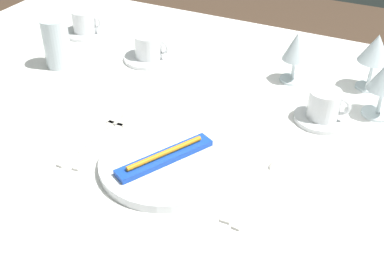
{
  "coord_description": "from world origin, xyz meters",
  "views": [
    {
      "loc": [
        0.4,
        -0.87,
        1.35
      ],
      "look_at": [
        0.02,
        -0.11,
        0.76
      ],
      "focal_mm": 45.13,
      "sensor_mm": 36.0,
      "label": 1
    }
  ],
  "objects_px": {
    "toothbrush_package": "(165,157)",
    "coffee_cup_far": "(86,21)",
    "wine_glass_centre": "(296,49)",
    "dinner_knife": "(245,187)",
    "spoon_soup": "(265,184)",
    "coffee_cup_left": "(325,104)",
    "drink_tumbler": "(57,46)",
    "fork_outer": "(106,139)",
    "dinner_plate": "(165,163)",
    "coffee_cup_right": "(149,46)",
    "fork_inner": "(95,136)",
    "wine_glass_left": "(376,50)"
  },
  "relations": [
    {
      "from": "drink_tumbler",
      "to": "coffee_cup_right",
      "type": "bearing_deg",
      "value": 34.64
    },
    {
      "from": "toothbrush_package",
      "to": "spoon_soup",
      "type": "relative_size",
      "value": 0.94
    },
    {
      "from": "dinner_knife",
      "to": "wine_glass_left",
      "type": "bearing_deg",
      "value": 74.05
    },
    {
      "from": "dinner_knife",
      "to": "drink_tumbler",
      "type": "xyz_separation_m",
      "value": [
        -0.64,
        0.24,
        0.06
      ]
    },
    {
      "from": "dinner_plate",
      "to": "coffee_cup_right",
      "type": "height_order",
      "value": "coffee_cup_right"
    },
    {
      "from": "fork_outer",
      "to": "wine_glass_left",
      "type": "height_order",
      "value": "wine_glass_left"
    },
    {
      "from": "toothbrush_package",
      "to": "coffee_cup_far",
      "type": "distance_m",
      "value": 0.71
    },
    {
      "from": "wine_glass_centre",
      "to": "dinner_knife",
      "type": "bearing_deg",
      "value": -84.63
    },
    {
      "from": "fork_inner",
      "to": "coffee_cup_left",
      "type": "distance_m",
      "value": 0.51
    },
    {
      "from": "fork_outer",
      "to": "spoon_soup",
      "type": "height_order",
      "value": "spoon_soup"
    },
    {
      "from": "fork_outer",
      "to": "coffee_cup_right",
      "type": "height_order",
      "value": "coffee_cup_right"
    },
    {
      "from": "dinner_knife",
      "to": "coffee_cup_left",
      "type": "bearing_deg",
      "value": 75.92
    },
    {
      "from": "spoon_soup",
      "to": "coffee_cup_right",
      "type": "bearing_deg",
      "value": 142.12
    },
    {
      "from": "fork_outer",
      "to": "coffee_cup_far",
      "type": "distance_m",
      "value": 0.58
    },
    {
      "from": "toothbrush_package",
      "to": "wine_glass_left",
      "type": "relative_size",
      "value": 1.4
    },
    {
      "from": "dinner_knife",
      "to": "coffee_cup_left",
      "type": "height_order",
      "value": "coffee_cup_left"
    },
    {
      "from": "dinner_plate",
      "to": "toothbrush_package",
      "type": "bearing_deg",
      "value": 97.13
    },
    {
      "from": "wine_glass_centre",
      "to": "dinner_plate",
      "type": "bearing_deg",
      "value": -105.15
    },
    {
      "from": "dinner_plate",
      "to": "drink_tumbler",
      "type": "height_order",
      "value": "drink_tumbler"
    },
    {
      "from": "dinner_knife",
      "to": "wine_glass_centre",
      "type": "relative_size",
      "value": 1.63
    },
    {
      "from": "fork_inner",
      "to": "wine_glass_centre",
      "type": "xyz_separation_m",
      "value": [
        0.31,
        0.44,
        0.09
      ]
    },
    {
      "from": "coffee_cup_left",
      "to": "wine_glass_centre",
      "type": "relative_size",
      "value": 0.72
    },
    {
      "from": "fork_outer",
      "to": "drink_tumbler",
      "type": "height_order",
      "value": "drink_tumbler"
    },
    {
      "from": "dinner_plate",
      "to": "toothbrush_package",
      "type": "height_order",
      "value": "toothbrush_package"
    },
    {
      "from": "dinner_knife",
      "to": "coffee_cup_far",
      "type": "relative_size",
      "value": 2.15
    },
    {
      "from": "toothbrush_package",
      "to": "fork_outer",
      "type": "relative_size",
      "value": 0.98
    },
    {
      "from": "fork_outer",
      "to": "dinner_knife",
      "type": "relative_size",
      "value": 0.96
    },
    {
      "from": "toothbrush_package",
      "to": "coffee_cup_far",
      "type": "relative_size",
      "value": 2.02
    },
    {
      "from": "coffee_cup_left",
      "to": "fork_inner",
      "type": "bearing_deg",
      "value": -146.12
    },
    {
      "from": "fork_outer",
      "to": "coffee_cup_right",
      "type": "bearing_deg",
      "value": 106.33
    },
    {
      "from": "coffee_cup_right",
      "to": "wine_glass_left",
      "type": "bearing_deg",
      "value": 10.43
    },
    {
      "from": "toothbrush_package",
      "to": "coffee_cup_far",
      "type": "xyz_separation_m",
      "value": [
        -0.53,
        0.46,
        0.02
      ]
    },
    {
      "from": "wine_glass_centre",
      "to": "coffee_cup_far",
      "type": "bearing_deg",
      "value": 179.33
    },
    {
      "from": "spoon_soup",
      "to": "dinner_plate",
      "type": "bearing_deg",
      "value": -169.32
    },
    {
      "from": "coffee_cup_right",
      "to": "drink_tumbler",
      "type": "relative_size",
      "value": 0.77
    },
    {
      "from": "fork_outer",
      "to": "coffee_cup_far",
      "type": "height_order",
      "value": "coffee_cup_far"
    },
    {
      "from": "fork_outer",
      "to": "dinner_knife",
      "type": "height_order",
      "value": "same"
    },
    {
      "from": "coffee_cup_left",
      "to": "coffee_cup_right",
      "type": "xyz_separation_m",
      "value": [
        -0.51,
        0.09,
        -0.0
      ]
    },
    {
      "from": "fork_outer",
      "to": "toothbrush_package",
      "type": "bearing_deg",
      "value": -8.5
    },
    {
      "from": "toothbrush_package",
      "to": "fork_outer",
      "type": "bearing_deg",
      "value": 171.5
    },
    {
      "from": "dinner_plate",
      "to": "fork_outer",
      "type": "height_order",
      "value": "dinner_plate"
    },
    {
      "from": "coffee_cup_far",
      "to": "wine_glass_left",
      "type": "relative_size",
      "value": 0.69
    },
    {
      "from": "spoon_soup",
      "to": "coffee_cup_left",
      "type": "height_order",
      "value": "coffee_cup_left"
    },
    {
      "from": "dinner_knife",
      "to": "coffee_cup_far",
      "type": "distance_m",
      "value": 0.83
    },
    {
      "from": "spoon_soup",
      "to": "fork_outer",
      "type": "bearing_deg",
      "value": -177.87
    },
    {
      "from": "spoon_soup",
      "to": "coffee_cup_far",
      "type": "height_order",
      "value": "coffee_cup_far"
    },
    {
      "from": "drink_tumbler",
      "to": "toothbrush_package",
      "type": "bearing_deg",
      "value": -28.62
    },
    {
      "from": "wine_glass_centre",
      "to": "toothbrush_package",
      "type": "bearing_deg",
      "value": -105.15
    },
    {
      "from": "fork_outer",
      "to": "wine_glass_left",
      "type": "relative_size",
      "value": 1.44
    },
    {
      "from": "dinner_knife",
      "to": "coffee_cup_right",
      "type": "xyz_separation_m",
      "value": [
        -0.43,
        0.39,
        0.04
      ]
    }
  ]
}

